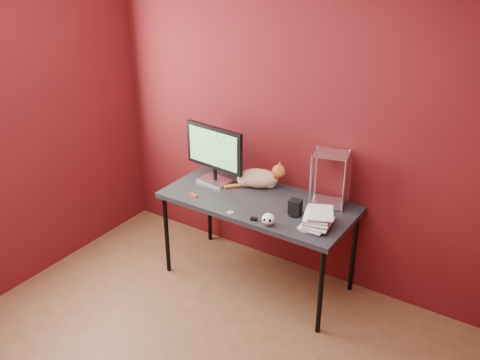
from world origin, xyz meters
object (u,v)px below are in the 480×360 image
Objects in this scene: cat at (258,178)px; desk at (258,205)px; monitor at (214,152)px; book_stack at (311,145)px; speaker at (295,208)px; skull_mug at (268,219)px.

desk is at bearing -80.66° from cat.
cat is (-0.12, 0.19, 0.13)m from desk.
monitor is 0.42m from cat.
book_stack is at bearing -14.15° from desk.
cat is 3.51× the size of speaker.
skull_mug is (0.38, -0.48, -0.03)m from cat.
cat is 0.85m from book_stack.
desk is 15.62× the size of skull_mug.
cat is 0.35× the size of book_stack.
skull_mug is 0.08× the size of book_stack.
desk is 1.24× the size of book_stack.
book_stack is (0.12, -0.06, 0.55)m from speaker.
skull_mug is at bearing -48.28° from desk.
monitor reaches higher than speaker.
monitor reaches higher than desk.
desk is 0.37m from speaker.
monitor is at bearing 166.31° from speaker.
book_stack reaches higher than speaker.
speaker is 0.56m from book_stack.
book_stack reaches higher than desk.
desk is 3.53× the size of cat.
monitor is at bearing 136.44° from skull_mug.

